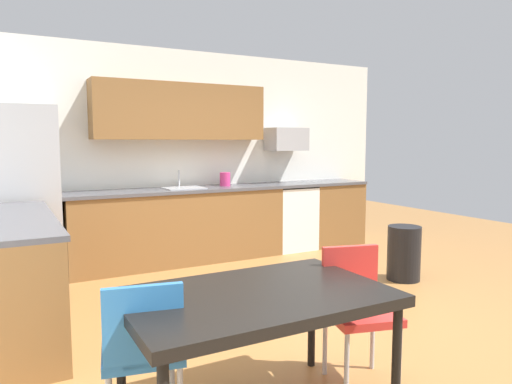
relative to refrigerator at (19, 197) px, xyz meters
name	(u,v)px	position (x,y,z in m)	size (l,w,h in m)	color
ground_plane	(310,315)	(2.18, -2.22, -0.95)	(12.00, 12.00, 0.00)	#9E6B38
wall_back	(197,155)	(2.18, 0.43, 0.40)	(5.80, 0.10, 2.70)	silver
cabinet_run_back	(179,227)	(1.78, 0.08, -0.50)	(2.70, 0.60, 0.90)	brown
cabinet_run_back_right	(330,214)	(4.16, 0.08, -0.50)	(0.85, 0.60, 0.90)	brown
cabinet_run_left	(13,278)	(-0.12, -1.42, -0.50)	(0.60, 2.00, 0.90)	brown
countertop_back	(208,189)	(2.18, 0.08, -0.03)	(4.80, 0.64, 0.04)	#4C4C51
countertop_left	(10,220)	(-0.12, -1.42, -0.03)	(0.64, 2.00, 0.04)	#4C4C51
upper_cabinets_back	(181,112)	(1.88, 0.21, 0.95)	(2.20, 0.34, 0.70)	brown
refrigerator	(19,197)	(0.00, 0.00, 0.00)	(0.76, 0.70, 1.90)	#9EA0A5
oven_range	(290,217)	(3.43, 0.08, -0.49)	(0.60, 0.60, 0.91)	white
microwave	(286,139)	(3.43, 0.18, 0.61)	(0.54, 0.36, 0.32)	#9EA0A5
sink_basin	(184,193)	(1.86, 0.08, -0.07)	(0.48, 0.40, 0.14)	#A5A8AD
sink_faucet	(179,179)	(1.86, 0.26, 0.09)	(0.02, 0.02, 0.24)	#B2B5BA
dining_table	(257,303)	(1.00, -3.39, -0.28)	(1.40, 0.90, 0.73)	black
chair_near_table	(357,303)	(1.79, -3.28, -0.44)	(0.49, 0.49, 0.85)	red
chair_far_side	(143,346)	(0.42, -3.27, -0.44)	(0.47, 0.47, 0.85)	#2D72B7
trash_bin	(404,253)	(3.71, -1.83, -0.65)	(0.36, 0.36, 0.60)	black
kettle	(225,180)	(2.45, 0.13, 0.07)	(0.14, 0.14, 0.20)	#CC3372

